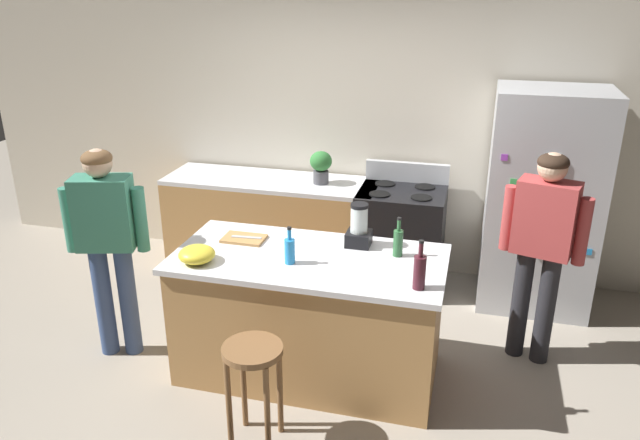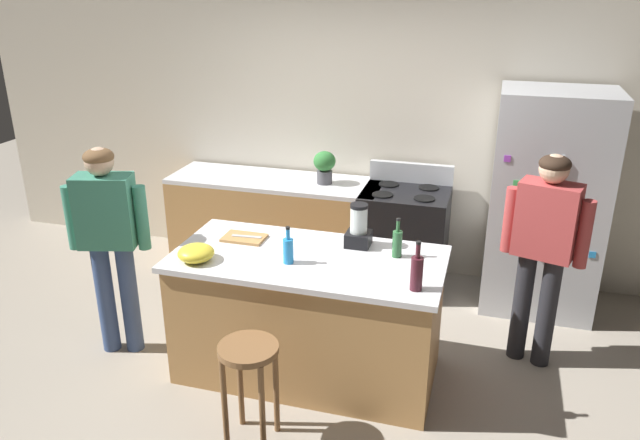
# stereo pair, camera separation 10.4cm
# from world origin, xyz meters

# --- Properties ---
(ground_plane) EXTENTS (14.00, 14.00, 0.00)m
(ground_plane) POSITION_xyz_m (0.00, 0.00, 0.00)
(ground_plane) COLOR #9E9384
(back_wall) EXTENTS (8.00, 0.10, 2.70)m
(back_wall) POSITION_xyz_m (0.00, 1.95, 1.35)
(back_wall) COLOR beige
(back_wall) RESTS_ON ground_plane
(kitchen_island) EXTENTS (1.84, 0.90, 0.91)m
(kitchen_island) POSITION_xyz_m (0.00, 0.00, 0.46)
(kitchen_island) COLOR #B7844C
(kitchen_island) RESTS_ON ground_plane
(back_counter_run) EXTENTS (2.00, 0.64, 0.91)m
(back_counter_run) POSITION_xyz_m (-0.80, 1.55, 0.46)
(back_counter_run) COLOR #B7844C
(back_counter_run) RESTS_ON ground_plane
(refrigerator) EXTENTS (0.90, 0.73, 1.86)m
(refrigerator) POSITION_xyz_m (1.59, 1.50, 0.93)
(refrigerator) COLOR #B7BABF
(refrigerator) RESTS_ON ground_plane
(stove_range) EXTENTS (0.76, 0.65, 1.09)m
(stove_range) POSITION_xyz_m (0.43, 1.52, 0.47)
(stove_range) COLOR black
(stove_range) RESTS_ON ground_plane
(person_by_island_left) EXTENTS (0.59, 0.32, 1.59)m
(person_by_island_left) POSITION_xyz_m (-1.45, -0.12, 0.97)
(person_by_island_left) COLOR #384C7A
(person_by_island_left) RESTS_ON ground_plane
(person_by_sink_right) EXTENTS (0.59, 0.32, 1.59)m
(person_by_sink_right) POSITION_xyz_m (1.53, 0.60, 0.96)
(person_by_sink_right) COLOR #26262B
(person_by_sink_right) RESTS_ON ground_plane
(bar_stool) EXTENTS (0.36, 0.36, 0.68)m
(bar_stool) POSITION_xyz_m (-0.12, -0.78, 0.52)
(bar_stool) COLOR brown
(bar_stool) RESTS_ON ground_plane
(potted_plant) EXTENTS (0.20, 0.20, 0.30)m
(potted_plant) POSITION_xyz_m (-0.32, 1.55, 1.09)
(potted_plant) COLOR #4C4C51
(potted_plant) RESTS_ON back_counter_run
(blender_appliance) EXTENTS (0.17, 0.17, 0.31)m
(blender_appliance) POSITION_xyz_m (0.29, 0.27, 1.04)
(blender_appliance) COLOR black
(blender_appliance) RESTS_ON kitchen_island
(bottle_olive_oil) EXTENTS (0.07, 0.07, 0.28)m
(bottle_olive_oil) POSITION_xyz_m (0.58, 0.17, 1.02)
(bottle_olive_oil) COLOR #2D6638
(bottle_olive_oil) RESTS_ON kitchen_island
(bottle_soda) EXTENTS (0.07, 0.07, 0.26)m
(bottle_soda) POSITION_xyz_m (-0.09, -0.13, 1.01)
(bottle_soda) COLOR #268CD8
(bottle_soda) RESTS_ON kitchen_island
(bottle_wine) EXTENTS (0.08, 0.08, 0.32)m
(bottle_wine) POSITION_xyz_m (0.77, -0.27, 1.03)
(bottle_wine) COLOR #471923
(bottle_wine) RESTS_ON kitchen_island
(mixing_bowl) EXTENTS (0.24, 0.24, 0.11)m
(mixing_bowl) POSITION_xyz_m (-0.69, -0.27, 0.97)
(mixing_bowl) COLOR yellow
(mixing_bowl) RESTS_ON kitchen_island
(cutting_board) EXTENTS (0.30, 0.20, 0.02)m
(cutting_board) POSITION_xyz_m (-0.53, 0.15, 0.92)
(cutting_board) COLOR #B7844C
(cutting_board) RESTS_ON kitchen_island
(chef_knife) EXTENTS (0.22, 0.05, 0.01)m
(chef_knife) POSITION_xyz_m (-0.51, 0.15, 0.94)
(chef_knife) COLOR #B7BABF
(chef_knife) RESTS_ON cutting_board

